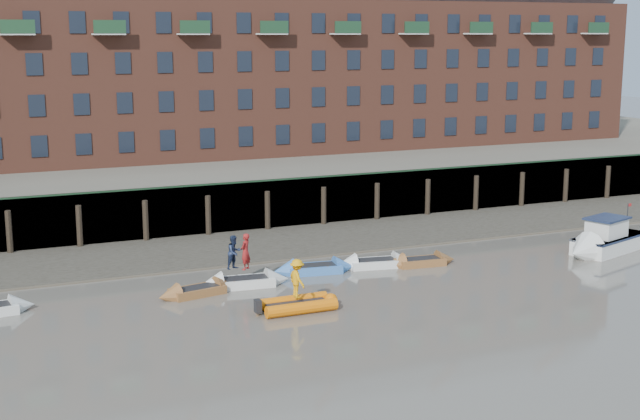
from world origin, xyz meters
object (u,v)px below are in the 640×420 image
motor_launch (600,243)px  person_rib_crew (297,278)px  rib_tender (300,304)px  rowboat_5 (375,263)px  rowboat_3 (245,282)px  rowboat_6 (421,262)px  person_rower_b (234,252)px  person_rower_a (245,252)px  rowboat_4 (314,269)px  rowboat_2 (197,291)px

motor_launch → person_rib_crew: person_rib_crew is taller
rib_tender → rowboat_5: bearing=39.3°
motor_launch → rowboat_3: bearing=-23.7°
rowboat_6 → rib_tender: 10.40m
rowboat_5 → person_rib_crew: 8.84m
person_rower_b → person_rib_crew: 5.18m
motor_launch → person_rower_b: size_ratio=3.91×
rowboat_6 → person_rower_a: person_rower_a is taller
rowboat_6 → rowboat_3: bearing=-174.0°
rowboat_5 → rowboat_6: bearing=-5.3°
rowboat_3 → rib_tender: rowboat_3 is taller
rowboat_5 → rib_tender: (-6.70, -5.51, 0.06)m
rib_tender → person_rib_crew: bearing=159.0°
person_rib_crew → person_rower_a: bearing=6.2°
rowboat_4 → rib_tender: (-3.15, -5.72, 0.06)m
rowboat_3 → rowboat_5: bearing=11.5°
rowboat_2 → person_rower_a: 3.18m
rowboat_2 → rowboat_5: 10.55m
person_rib_crew → rowboat_5: bearing=-56.8°
rowboat_2 → motor_launch: size_ratio=0.63×
person_rib_crew → rowboat_6: bearing=-68.3°
rowboat_3 → rowboat_6: bearing=6.4°
rowboat_4 → person_rower_a: bearing=-158.5°
rib_tender → person_rower_b: person_rower_b is taller
person_rower_a → person_rib_crew: bearing=58.0°
rowboat_5 → person_rower_b: 8.43m
rowboat_6 → person_rower_b: (-10.77, 0.18, 1.57)m
rowboat_3 → person_rower_b: (-0.43, 0.28, 1.55)m
person_rower_a → person_rower_b: bearing=-76.0°
rowboat_5 → person_rower_a: bearing=-164.2°
rowboat_2 → rowboat_5: size_ratio=0.95×
rowboat_2 → person_rower_b: size_ratio=2.46×
motor_launch → person_rower_a: person_rower_a is taller
rowboat_4 → person_rower_b: 5.02m
rowboat_2 → rowboat_4: rowboat_4 is taller
person_rib_crew → rib_tender: bearing=-116.3°
person_rower_b → rowboat_6: bearing=-26.7°
rib_tender → person_rower_b: (-1.57, 5.01, 1.50)m
rowboat_3 → motor_launch: 21.30m
person_rower_b → person_rib_crew: person_rower_b is taller
rib_tender → motor_launch: bearing=8.2°
rowboat_2 → motor_launch: motor_launch is taller
person_rower_a → person_rower_b: person_rower_a is taller
rowboat_4 → rowboat_6: bearing=-0.5°
motor_launch → rowboat_5: bearing=-29.7°
motor_launch → rib_tender: bearing=-10.5°
rowboat_2 → person_rower_b: (2.20, 0.80, 1.57)m
rowboat_3 → person_rib_crew: 4.97m
rowboat_2 → motor_launch: (23.84, -1.28, 0.47)m
motor_launch → person_rower_a: bearing=-23.6°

